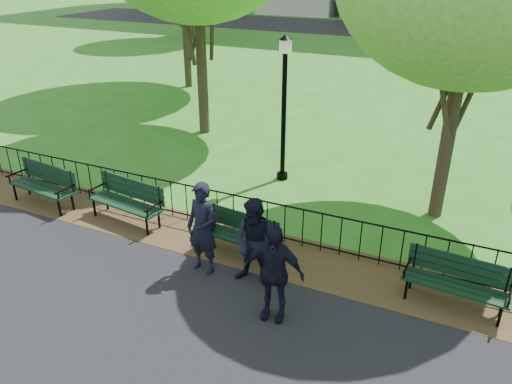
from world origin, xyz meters
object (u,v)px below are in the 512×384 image
at_px(park_bench_left_a, 128,196).
at_px(person_right, 273,272).
at_px(park_bench_left_b, 44,181).
at_px(park_bench_main, 228,227).
at_px(person_left, 203,228).
at_px(person_mid, 256,243).
at_px(taxi, 376,20).
at_px(park_bench_right_a, 457,277).
at_px(lamppost, 284,105).

relative_size(park_bench_left_a, person_right, 1.12).
relative_size(park_bench_left_a, park_bench_left_b, 1.00).
xyz_separation_m(park_bench_main, park_bench_left_b, (-5.00, 0.03, 0.05)).
xyz_separation_m(person_left, person_mid, (1.08, 0.03, -0.06)).
bearing_deg(taxi, park_bench_main, -169.76).
bearing_deg(park_bench_right_a, taxi, 109.17).
relative_size(park_bench_main, lamppost, 0.45).
xyz_separation_m(park_bench_main, person_left, (-0.11, -0.80, 0.36)).
xyz_separation_m(park_bench_right_a, lamppost, (-4.73, 3.70, 1.50)).
distance_m(park_bench_main, person_mid, 1.28).
bearing_deg(lamppost, person_mid, -73.56).
bearing_deg(park_bench_left_b, lamppost, 45.83).
xyz_separation_m(park_bench_main, park_bench_left_a, (-2.65, 0.19, 0.05)).
bearing_deg(park_bench_main, taxi, 103.92).
height_order(person_left, taxi, person_left).
distance_m(park_bench_right_a, person_left, 4.57).
distance_m(park_bench_left_b, lamppost, 6.16).
bearing_deg(park_bench_right_a, park_bench_left_b, -175.27).
bearing_deg(lamppost, person_left, -86.58).
relative_size(park_bench_main, park_bench_left_b, 0.87).
bearing_deg(park_bench_main, person_right, -36.55).
bearing_deg(taxi, park_bench_left_b, -178.25).
height_order(person_left, person_mid, person_left).
bearing_deg(park_bench_right_a, lamppost, 146.10).
bearing_deg(taxi, person_right, -167.50).
height_order(person_right, taxi, person_right).
distance_m(park_bench_left_b, taxi, 33.54).
bearing_deg(person_mid, park_bench_right_a, 13.84).
relative_size(park_bench_left_b, person_mid, 1.13).
xyz_separation_m(park_bench_left_a, lamppost, (2.27, 3.64, 1.45)).
height_order(park_bench_left_a, park_bench_left_b, park_bench_left_a).
relative_size(park_bench_left_a, person_left, 1.07).
bearing_deg(park_bench_main, person_left, -91.64).
bearing_deg(lamppost, park_bench_left_b, -140.55).
xyz_separation_m(park_bench_left_a, park_bench_right_a, (7.00, -0.06, -0.05)).
height_order(park_bench_left_b, person_right, person_right).
height_order(park_bench_left_b, person_mid, person_mid).
relative_size(person_mid, taxi, 0.42).
xyz_separation_m(park_bench_right_a, person_left, (-4.46, -0.93, 0.36)).
xyz_separation_m(person_left, taxi, (-4.54, 34.36, -0.22)).
distance_m(park_bench_right_a, person_right, 3.19).
xyz_separation_m(park_bench_main, person_right, (1.62, -1.49, 0.32)).
bearing_deg(park_bench_right_a, park_bench_main, -174.21).
bearing_deg(taxi, person_mid, -168.35).
bearing_deg(person_left, park_bench_left_a, 164.36).
relative_size(park_bench_left_a, lamppost, 0.51).
xyz_separation_m(park_bench_main, taxi, (-4.65, 33.56, 0.13)).
height_order(person_mid, taxi, person_mid).
distance_m(park_bench_left_b, person_mid, 6.04).
distance_m(park_bench_main, taxi, 33.88).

